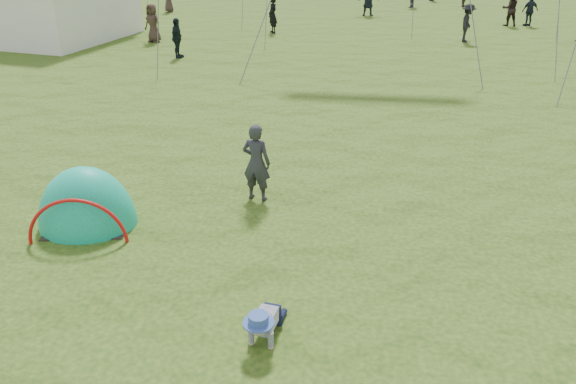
# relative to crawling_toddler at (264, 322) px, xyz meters

# --- Properties ---
(ground) EXTENTS (140.00, 140.00, 0.00)m
(ground) POSITION_rel_crawling_toddler_xyz_m (-1.04, -0.37, -0.29)
(ground) COLOR #203E12
(crawling_toddler) EXTENTS (0.63, 0.82, 0.57)m
(crawling_toddler) POSITION_rel_crawling_toddler_xyz_m (0.00, 0.00, 0.00)
(crawling_toddler) COLOR black
(crawling_toddler) RESTS_ON ground
(popup_tent) EXTENTS (1.99, 1.73, 2.28)m
(popup_tent) POSITION_rel_crawling_toddler_xyz_m (-3.74, 2.70, -0.29)
(popup_tent) COLOR #109763
(popup_tent) RESTS_ON ground
(standing_adult) EXTENTS (0.65, 0.50, 1.58)m
(standing_adult) POSITION_rel_crawling_toddler_xyz_m (-0.84, 4.16, 0.51)
(standing_adult) COLOR #292A2F
(standing_adult) RESTS_ON ground
(crowd_person_1) EXTENTS (0.93, 0.76, 1.77)m
(crowd_person_1) POSITION_rel_crawling_toddler_xyz_m (8.85, 26.52, 0.60)
(crowd_person_1) COLOR black
(crowd_person_1) RESTS_ON ground
(crowd_person_2) EXTENTS (1.02, 0.73, 1.60)m
(crowd_person_2) POSITION_rel_crawling_toddler_xyz_m (9.89, 26.55, 0.51)
(crowd_person_2) COLOR #19202D
(crowd_person_2) RESTS_ON ground
(crowd_person_5) EXTENTS (1.72, 0.73, 1.80)m
(crowd_person_5) POSITION_rel_crawling_toddler_xyz_m (1.37, 29.17, 0.61)
(crowd_person_5) COLOR #1C2232
(crowd_person_5) RESTS_ON ground
(crowd_person_6) EXTENTS (0.69, 0.76, 1.75)m
(crowd_person_6) POSITION_rel_crawling_toddler_xyz_m (-3.37, 22.80, 0.59)
(crowd_person_6) COLOR black
(crowd_person_6) RESTS_ON ground
(crowd_person_8) EXTENTS (0.42, 0.94, 1.58)m
(crowd_person_8) POSITION_rel_crawling_toddler_xyz_m (-6.36, 16.63, 0.50)
(crowd_person_8) COLOR black
(crowd_person_8) RESTS_ON ground
(crowd_person_9) EXTENTS (1.19, 1.13, 1.62)m
(crowd_person_9) POSITION_rel_crawling_toddler_xyz_m (-14.98, 25.05, 0.52)
(crowd_person_9) COLOR black
(crowd_person_9) RESTS_ON ground
(crowd_person_10) EXTENTS (0.98, 0.82, 1.71)m
(crowd_person_10) POSITION_rel_crawling_toddler_xyz_m (-8.49, 19.75, 0.57)
(crowd_person_10) COLOR #3C2B25
(crowd_person_10) RESTS_ON ground
(crowd_person_15) EXTENTS (0.92, 1.24, 1.71)m
(crowd_person_15) POSITION_rel_crawling_toddler_xyz_m (5.89, 21.59, 0.57)
(crowd_person_15) COLOR black
(crowd_person_15) RESTS_ON ground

